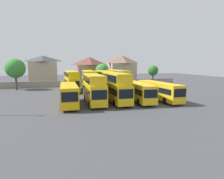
{
  "coord_description": "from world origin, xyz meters",
  "views": [
    {
      "loc": [
        -9.82,
        -31.58,
        6.71
      ],
      "look_at": [
        0.0,
        3.0,
        1.85
      ],
      "focal_mm": 30.82,
      "sensor_mm": 36.0,
      "label": 1
    }
  ],
  "objects_px": {
    "tree_left_of_lot": "(102,71)",
    "bus_4": "(138,91)",
    "bus_7": "(89,79)",
    "bus_3": "(116,86)",
    "bus_8": "(104,79)",
    "house_terrace_right": "(122,68)",
    "bus_1": "(69,93)",
    "tree_right_of_lot": "(153,71)",
    "bus_6": "(71,80)",
    "bus_2": "(94,87)",
    "bus_5": "(159,90)",
    "house_terrace_left": "(44,70)",
    "house_terrace_centre": "(90,70)",
    "bus_9": "(118,79)",
    "tree_behind_wall": "(15,68)"
  },
  "relations": [
    {
      "from": "bus_8",
      "to": "tree_right_of_lot",
      "type": "bearing_deg",
      "value": 113.9
    },
    {
      "from": "bus_5",
      "to": "bus_6",
      "type": "xyz_separation_m",
      "value": [
        -14.74,
        16.06,
        0.87
      ]
    },
    {
      "from": "house_terrace_left",
      "to": "house_terrace_right",
      "type": "height_order",
      "value": "house_terrace_right"
    },
    {
      "from": "tree_behind_wall",
      "to": "bus_7",
      "type": "bearing_deg",
      "value": -20.95
    },
    {
      "from": "bus_1",
      "to": "bus_6",
      "type": "bearing_deg",
      "value": 176.29
    },
    {
      "from": "house_terrace_right",
      "to": "tree_left_of_lot",
      "type": "distance_m",
      "value": 11.56
    },
    {
      "from": "bus_7",
      "to": "house_terrace_centre",
      "type": "bearing_deg",
      "value": 172.29
    },
    {
      "from": "tree_right_of_lot",
      "to": "bus_6",
      "type": "bearing_deg",
      "value": -163.48
    },
    {
      "from": "house_terrace_centre",
      "to": "house_terrace_right",
      "type": "height_order",
      "value": "house_terrace_right"
    },
    {
      "from": "bus_9",
      "to": "bus_1",
      "type": "bearing_deg",
      "value": -43.77
    },
    {
      "from": "bus_3",
      "to": "house_terrace_right",
      "type": "bearing_deg",
      "value": 159.49
    },
    {
      "from": "bus_4",
      "to": "bus_2",
      "type": "bearing_deg",
      "value": -89.71
    },
    {
      "from": "bus_6",
      "to": "bus_8",
      "type": "distance_m",
      "value": 8.11
    },
    {
      "from": "tree_left_of_lot",
      "to": "bus_2",
      "type": "bearing_deg",
      "value": -105.88
    },
    {
      "from": "bus_9",
      "to": "tree_behind_wall",
      "type": "bearing_deg",
      "value": -109.18
    },
    {
      "from": "bus_7",
      "to": "house_terrace_right",
      "type": "xyz_separation_m",
      "value": [
        15.33,
        19.54,
        2.15
      ]
    },
    {
      "from": "bus_2",
      "to": "tree_behind_wall",
      "type": "xyz_separation_m",
      "value": [
        -16.1,
        22.65,
        2.71
      ]
    },
    {
      "from": "tree_right_of_lot",
      "to": "bus_2",
      "type": "bearing_deg",
      "value": -134.7
    },
    {
      "from": "bus_2",
      "to": "house_terrace_left",
      "type": "bearing_deg",
      "value": -162.44
    },
    {
      "from": "bus_2",
      "to": "house_terrace_right",
      "type": "distance_m",
      "value": 39.32
    },
    {
      "from": "bus_1",
      "to": "bus_8",
      "type": "xyz_separation_m",
      "value": [
        9.65,
        15.63,
        0.83
      ]
    },
    {
      "from": "house_terrace_left",
      "to": "tree_right_of_lot",
      "type": "xyz_separation_m",
      "value": [
        33.5,
        -11.22,
        -0.25
      ]
    },
    {
      "from": "bus_7",
      "to": "bus_8",
      "type": "distance_m",
      "value": 3.85
    },
    {
      "from": "bus_5",
      "to": "bus_9",
      "type": "relative_size",
      "value": 1.04
    },
    {
      "from": "house_terrace_left",
      "to": "tree_left_of_lot",
      "type": "distance_m",
      "value": 19.31
    },
    {
      "from": "house_terrace_centre",
      "to": "house_terrace_right",
      "type": "distance_m",
      "value": 12.11
    },
    {
      "from": "bus_5",
      "to": "tree_right_of_lot",
      "type": "xyz_separation_m",
      "value": [
        11.24,
        23.77,
        2.59
      ]
    },
    {
      "from": "bus_7",
      "to": "bus_3",
      "type": "bearing_deg",
      "value": 9.91
    },
    {
      "from": "bus_4",
      "to": "bus_5",
      "type": "height_order",
      "value": "bus_5"
    },
    {
      "from": "house_terrace_right",
      "to": "bus_1",
      "type": "bearing_deg",
      "value": -120.68
    },
    {
      "from": "bus_4",
      "to": "bus_8",
      "type": "xyz_separation_m",
      "value": [
        -2.44,
        15.68,
        0.88
      ]
    },
    {
      "from": "bus_4",
      "to": "house_terrace_left",
      "type": "relative_size",
      "value": 1.15
    },
    {
      "from": "bus_3",
      "to": "bus_6",
      "type": "height_order",
      "value": "bus_3"
    },
    {
      "from": "bus_2",
      "to": "bus_8",
      "type": "relative_size",
      "value": 0.96
    },
    {
      "from": "bus_5",
      "to": "bus_7",
      "type": "distance_m",
      "value": 19.1
    },
    {
      "from": "bus_5",
      "to": "bus_9",
      "type": "bearing_deg",
      "value": -172.8
    },
    {
      "from": "house_terrace_centre",
      "to": "bus_9",
      "type": "bearing_deg",
      "value": -77.12
    },
    {
      "from": "bus_8",
      "to": "tree_right_of_lot",
      "type": "relative_size",
      "value": 1.7
    },
    {
      "from": "tree_left_of_lot",
      "to": "tree_right_of_lot",
      "type": "height_order",
      "value": "tree_left_of_lot"
    },
    {
      "from": "bus_7",
      "to": "tree_left_of_lot",
      "type": "relative_size",
      "value": 1.79
    },
    {
      "from": "house_terrace_left",
      "to": "bus_6",
      "type": "bearing_deg",
      "value": -68.34
    },
    {
      "from": "bus_4",
      "to": "tree_right_of_lot",
      "type": "height_order",
      "value": "tree_right_of_lot"
    },
    {
      "from": "bus_4",
      "to": "bus_6",
      "type": "bearing_deg",
      "value": -144.43
    },
    {
      "from": "bus_5",
      "to": "house_terrace_left",
      "type": "height_order",
      "value": "house_terrace_left"
    },
    {
      "from": "bus_4",
      "to": "bus_6",
      "type": "height_order",
      "value": "bus_6"
    },
    {
      "from": "tree_left_of_lot",
      "to": "bus_4",
      "type": "bearing_deg",
      "value": -90.11
    },
    {
      "from": "house_terrace_left",
      "to": "house_terrace_right",
      "type": "xyz_separation_m",
      "value": [
        27.12,
        0.5,
        0.23
      ]
    },
    {
      "from": "bus_2",
      "to": "bus_3",
      "type": "bearing_deg",
      "value": 91.06
    },
    {
      "from": "bus_5",
      "to": "tree_behind_wall",
      "type": "bearing_deg",
      "value": -132.11
    },
    {
      "from": "bus_2",
      "to": "bus_9",
      "type": "xyz_separation_m",
      "value": [
        9.25,
        15.68,
        0.09
      ]
    }
  ]
}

